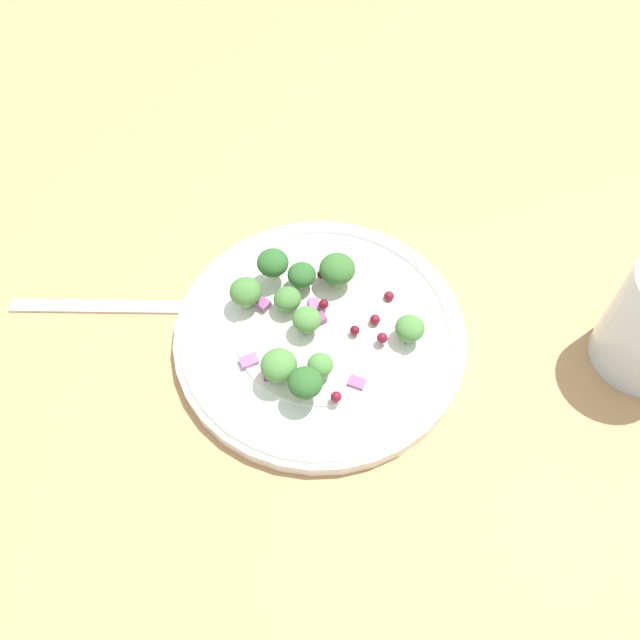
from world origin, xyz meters
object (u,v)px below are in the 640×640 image
Objects in this scene: broccoli_floret_1 at (279,366)px; broccoli_floret_2 at (337,270)px; broccoli_floret_0 at (304,317)px; fork at (136,306)px; plate at (320,333)px.

broccoli_floret_2 is (9.31, 3.80, -0.13)cm from broccoli_floret_1.
broccoli_floret_0 is at bearing -162.07° from broccoli_floret_2.
fork is at bearing 126.35° from broccoli_floret_0.
plate is 10.21× the size of broccoli_floret_0.
plate is 5.33cm from broccoli_floret_2.
fork is (-9.40, 12.49, -0.61)cm from plate.
broccoli_floret_2 is 0.20× the size of fork.
broccoli_floret_2 is 17.05cm from fork.
broccoli_floret_0 reaches higher than plate.
broccoli_floret_0 is (-0.87, 0.90, 2.09)cm from plate.
broccoli_floret_2 is at bearing 22.19° from broccoli_floret_1.
broccoli_floret_2 is (4.11, 2.51, 2.30)cm from plate.
broccoli_floret_1 reaches higher than plate.
broccoli_floret_1 is (-5.20, -1.29, 2.42)cm from plate.
broccoli_floret_1 is at bearing -153.21° from broccoli_floret_0.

